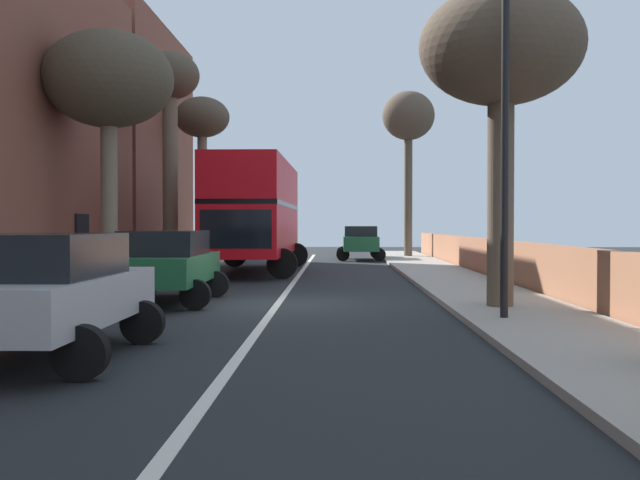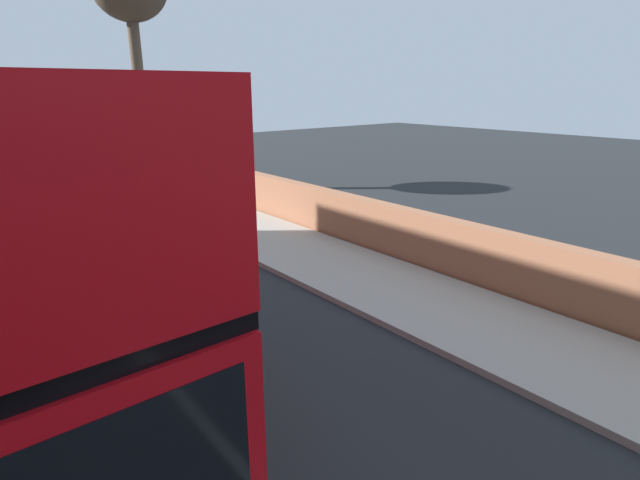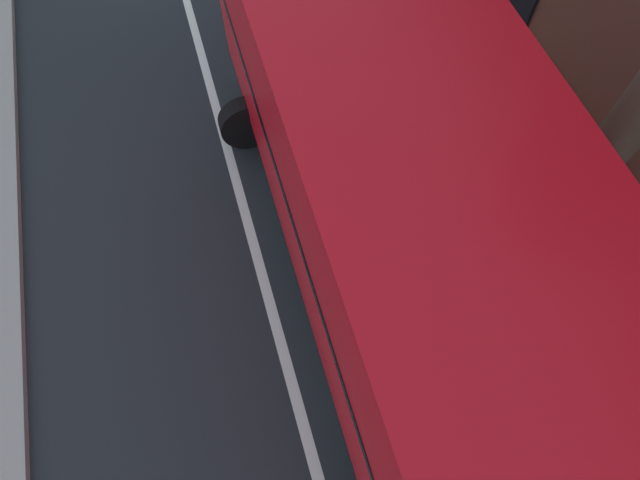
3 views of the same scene
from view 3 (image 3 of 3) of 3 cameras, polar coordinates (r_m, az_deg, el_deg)
name	(u,v)px [view 3 (image 3 of 3)]	position (r m, az deg, el deg)	size (l,w,h in m)	color
double_decker_bus	(402,210)	(5.92, 9.12, 3.36)	(3.63, 10.06, 4.06)	red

